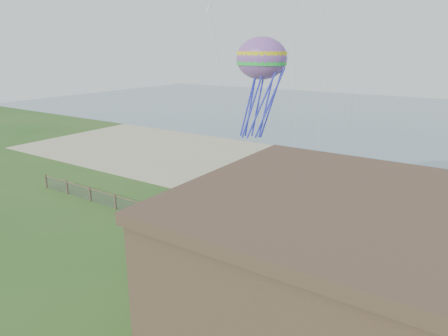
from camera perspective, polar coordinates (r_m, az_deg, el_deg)
The scene contains 8 objects.
ground at distance 22.73m, azimuth -11.16°, elevation -15.47°, with size 160.00×160.00×0.00m, color #25571D.
sand_beach at distance 39.85m, azimuth 11.49°, elevation -1.15°, with size 72.00×20.00×0.02m, color #C0B18B.
ocean at distance 81.45m, azimuth 23.53°, elevation 6.86°, with size 160.00×68.00×0.02m, color slate.
chainlink_fence at distance 26.46m, azimuth -2.02°, elevation -8.92°, with size 36.20×0.20×1.25m, color #4B402A, non-canonical shape.
motel at distance 15.01m, azimuth 25.25°, elevation -19.52°, with size 15.00×10.00×7.00m, color #4C3C28.
motel_deck at distance 21.80m, azimuth 26.80°, elevation -17.88°, with size 15.00×2.00×0.50m, color brown.
picnic_table at distance 20.65m, azimuth 3.31°, elevation -17.36°, with size 2.01×1.52×0.85m, color brown, non-canonical shape.
octopus_kite at distance 27.84m, azimuth 5.23°, elevation 11.42°, with size 3.60×2.54×7.40m, color #F4265B, non-canonical shape.
Camera 1 is at (13.96, -13.35, 11.98)m, focal length 32.00 mm.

